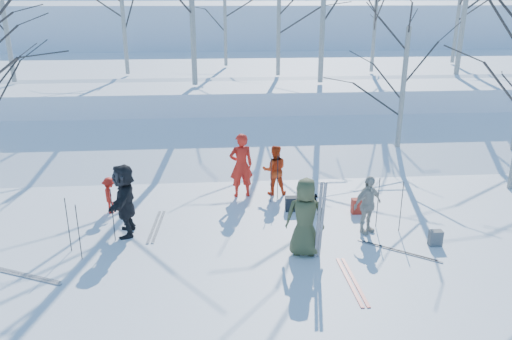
{
  "coord_description": "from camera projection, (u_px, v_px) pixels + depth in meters",
  "views": [
    {
      "loc": [
        -0.99,
        -10.86,
        5.66
      ],
      "look_at": [
        0.0,
        1.5,
        1.3
      ],
      "focal_mm": 35.0,
      "sensor_mm": 36.0,
      "label": 1
    }
  ],
  "objects": [
    {
      "name": "far_hill",
      "position": [
        225.0,
        36.0,
        47.23
      ],
      "size": [
        90.0,
        30.0,
        6.0
      ],
      "primitive_type": "cube",
      "color": "white",
      "rests_on": "ground"
    },
    {
      "name": "ski_pole_e",
      "position": [
        79.0,
        232.0,
        11.09
      ],
      "size": [
        0.02,
        0.02,
        1.34
      ],
      "primitive_type": "cylinder",
      "color": "black",
      "rests_on": "ground"
    },
    {
      "name": "birch_plateau_a",
      "position": [
        460.0,
        2.0,
        25.99
      ],
      "size": [
        4.96,
        4.96,
        6.23
      ],
      "primitive_type": null,
      "color": "silver",
      "rests_on": "snow_plateau"
    },
    {
      "name": "ski_pole_f",
      "position": [
        271.0,
        180.0,
        14.2
      ],
      "size": [
        0.02,
        0.02,
        1.34
      ],
      "primitive_type": "cylinder",
      "color": "black",
      "rests_on": "ground"
    },
    {
      "name": "skier_cream_east",
      "position": [
        367.0,
        205.0,
        12.36
      ],
      "size": [
        0.94,
        0.73,
        1.49
      ],
      "primitive_type": "imported",
      "rotation": [
        0.0,
        0.0,
        0.49
      ],
      "color": "beige",
      "rests_on": "ground"
    },
    {
      "name": "backpack_dark",
      "position": [
        292.0,
        204.0,
        13.8
      ],
      "size": [
        0.34,
        0.24,
        0.4
      ],
      "primitive_type": "cube",
      "color": "black",
      "rests_on": "ground"
    },
    {
      "name": "birch_edge_e",
      "position": [
        402.0,
        96.0,
        17.3
      ],
      "size": [
        3.87,
        3.87,
        4.67
      ],
      "primitive_type": null,
      "color": "silver",
      "rests_on": "ground"
    },
    {
      "name": "birch_plateau_b",
      "position": [
        279.0,
        15.0,
        21.86
      ],
      "size": [
        4.25,
        4.25,
        5.22
      ],
      "primitive_type": null,
      "color": "silver",
      "rests_on": "snow_plateau"
    },
    {
      "name": "upright_ski_left",
      "position": [
        319.0,
        221.0,
        11.01
      ],
      "size": [
        0.12,
        0.17,
        1.9
      ],
      "primitive_type": "cube",
      "rotation": [
        0.07,
        0.0,
        0.32
      ],
      "color": "silver",
      "rests_on": "ground"
    },
    {
      "name": "ski_pair_b",
      "position": [
        399.0,
        251.0,
        11.65
      ],
      "size": [
        2.03,
        2.09,
        0.02
      ],
      "primitive_type": null,
      "rotation": [
        0.0,
        0.0,
        0.93
      ],
      "color": "silver",
      "rests_on": "ground"
    },
    {
      "name": "skier_olive_center",
      "position": [
        305.0,
        217.0,
        11.25
      ],
      "size": [
        0.99,
        0.73,
        1.84
      ],
      "primitive_type": "imported",
      "rotation": [
        0.0,
        0.0,
        2.97
      ],
      "color": "#3D4529",
      "rests_on": "ground"
    },
    {
      "name": "ground",
      "position": [
        261.0,
        241.0,
        12.16
      ],
      "size": [
        120.0,
        120.0,
        0.0
      ],
      "primitive_type": "plane",
      "color": "white",
      "rests_on": "ground"
    },
    {
      "name": "birch_plateau_g",
      "position": [
        123.0,
        14.0,
        22.23
      ],
      "size": [
        4.32,
        4.32,
        5.32
      ],
      "primitive_type": null,
      "color": "silver",
      "rests_on": "snow_plateau"
    },
    {
      "name": "snow_plateau",
      "position": [
        234.0,
        83.0,
        27.81
      ],
      "size": [
        70.0,
        18.0,
        2.2
      ],
      "primitive_type": "cube",
      "color": "white",
      "rests_on": "ground"
    },
    {
      "name": "skier_grey_west",
      "position": [
        125.0,
        200.0,
        12.21
      ],
      "size": [
        0.6,
        1.72,
        1.84
      ],
      "primitive_type": "imported",
      "rotation": [
        0.0,
        0.0,
        4.75
      ],
      "color": "black",
      "rests_on": "ground"
    },
    {
      "name": "ski_pair_a",
      "position": [
        24.0,
        275.0,
        10.64
      ],
      "size": [
        1.64,
        2.05,
        0.02
      ],
      "primitive_type": null,
      "rotation": [
        0.0,
        0.0,
        1.14
      ],
      "color": "silver",
      "rests_on": "ground"
    },
    {
      "name": "upright_ski_right",
      "position": [
        322.0,
        220.0,
        11.03
      ],
      "size": [
        0.12,
        0.23,
        1.89
      ],
      "primitive_type": "cube",
      "rotation": [
        0.1,
        0.0,
        0.23
      ],
      "color": "silver",
      "rests_on": "ground"
    },
    {
      "name": "backpack_grey",
      "position": [
        435.0,
        238.0,
        11.88
      ],
      "size": [
        0.3,
        0.2,
        0.38
      ],
      "primitive_type": "cube",
      "color": "#505357",
      "rests_on": "ground"
    },
    {
      "name": "birch_plateau_i",
      "position": [
        375.0,
        27.0,
        23.14
      ],
      "size": [
        3.5,
        3.5,
        4.15
      ],
      "primitive_type": null,
      "color": "silver",
      "rests_on": "snow_plateau"
    },
    {
      "name": "backpack_red",
      "position": [
        357.0,
        206.0,
        13.62
      ],
      "size": [
        0.32,
        0.22,
        0.42
      ],
      "primitive_type": "cube",
      "color": "#B3291B",
      "rests_on": "ground"
    },
    {
      "name": "skier_red_seated",
      "position": [
        110.0,
        195.0,
        13.58
      ],
      "size": [
        0.54,
        0.73,
        1.02
      ],
      "primitive_type": "imported",
      "rotation": [
        0.0,
        0.0,
        1.84
      ],
      "color": "red",
      "rests_on": "ground"
    },
    {
      "name": "dog",
      "position": [
        318.0,
        205.0,
        13.67
      ],
      "size": [
        0.41,
        0.6,
        0.46
      ],
      "primitive_type": "imported",
      "rotation": [
        0.0,
        0.0,
        3.45
      ],
      "color": "black",
      "rests_on": "ground"
    },
    {
      "name": "ski_pole_g",
      "position": [
        401.0,
        207.0,
        12.43
      ],
      "size": [
        0.02,
        0.02,
        1.34
      ],
      "primitive_type": "cylinder",
      "color": "black",
      "rests_on": "ground"
    },
    {
      "name": "ski_pole_d",
      "position": [
        113.0,
        215.0,
        11.95
      ],
      "size": [
        0.02,
        0.02,
        1.34
      ],
      "primitive_type": "cylinder",
      "color": "black",
      "rests_on": "ground"
    },
    {
      "name": "birch_plateau_h",
      "position": [
        225.0,
        17.0,
        25.06
      ],
      "size": [
        3.96,
        3.96,
        4.8
      ],
      "primitive_type": null,
      "color": "silver",
      "rests_on": "snow_plateau"
    },
    {
      "name": "skier_redor_behind",
      "position": [
        275.0,
        170.0,
        14.78
      ],
      "size": [
        0.75,
        0.6,
        1.51
      ],
      "primitive_type": "imported",
      "rotation": [
        0.0,
        0.0,
        3.11
      ],
      "color": "red",
      "rests_on": "ground"
    },
    {
      "name": "ski_pole_b",
      "position": [
        278.0,
        177.0,
        14.42
      ],
      "size": [
        0.02,
        0.02,
        1.34
      ],
      "primitive_type": "cylinder",
      "color": "black",
      "rests_on": "ground"
    },
    {
      "name": "snow_ramp",
      "position": [
        244.0,
        150.0,
        18.69
      ],
      "size": [
        70.0,
        9.49,
        4.12
      ],
      "primitive_type": "cube",
      "rotation": [
        0.3,
        0.0,
        0.0
      ],
      "color": "white",
      "rests_on": "ground"
    },
    {
      "name": "ski_pole_a",
      "position": [
        68.0,
        225.0,
        11.45
      ],
      "size": [
        0.02,
        0.02,
        1.34
      ],
      "primitive_type": "cylinder",
      "color": "black",
      "rests_on": "ground"
    },
    {
      "name": "skier_red_north",
      "position": [
        241.0,
        165.0,
        14.55
      ],
      "size": [
        0.77,
        0.58,
        1.92
      ],
      "primitive_type": "imported",
      "rotation": [
        0.0,
        0.0,
        3.32
      ],
      "color": "red",
      "rests_on": "ground"
    },
    {
      "name": "birch_plateau_e",
      "position": [
        3.0,
        11.0,
        20.09
      ],
      "size": [
        4.57,
        4.57,
        5.67
      ],
      "primitive_type": null,
      "color": "silver",
      "rests_on": "snow_plateau"
    },
    {
      "name": "ski_pair_c",
      "position": [
        352.0,
        281.0,
        10.42
      ],
      "size": [
        0.29,
        1.91,
        0.02
      ],
      "primitive_type": null,
      "rotation": [
        0.0,
        0.0,
        0.02
      ],
      "color": "#AA1818",
      "rests_on": "ground"
    },
    {
      "name": "ski_pair_d",
      "position": [
        156.0,
        226.0,
        12.88
      ],
      "size": [
        0.42,
        1.92,
        0.02
      ],
      "primitive_type": null,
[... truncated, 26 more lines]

